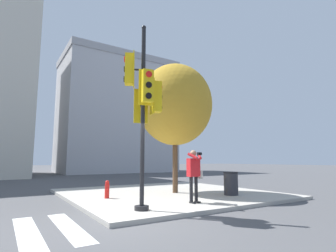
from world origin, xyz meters
TOP-DOWN VIEW (x-y plane):
  - ground_plane at (0.00, 0.00)m, footprint 160.00×160.00m
  - sidewalk_corner at (3.50, 3.50)m, footprint 8.00×8.00m
  - traffic_signal_pole at (0.76, 0.46)m, footprint 1.10×1.12m
  - person_photographer at (2.74, 0.66)m, footprint 0.58×0.54m
  - street_tree at (3.70, 3.18)m, footprint 3.23×3.23m
  - fire_hydrant at (0.72, 3.14)m, footprint 0.16×0.22m
  - trash_bin at (5.13, 1.39)m, footprint 0.57×0.57m
  - building_right at (9.72, 25.70)m, footprint 13.78×9.10m

SIDE VIEW (x-z plane):
  - ground_plane at x=0.00m, z-range 0.00..0.00m
  - sidewalk_corner at x=3.50m, z-range 0.00..0.12m
  - fire_hydrant at x=0.72m, z-range 0.12..0.75m
  - trash_bin at x=5.13m, z-range 0.12..1.01m
  - person_photographer at x=2.74m, z-range 0.28..1.96m
  - traffic_signal_pole at x=0.76m, z-range 0.55..5.88m
  - street_tree at x=3.70m, z-range 1.11..6.65m
  - building_right at x=9.72m, z-range 0.01..14.41m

